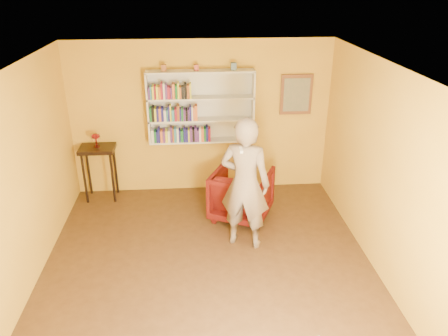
{
  "coord_description": "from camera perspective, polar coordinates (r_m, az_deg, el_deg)",
  "views": [
    {
      "loc": [
        -0.17,
        -4.8,
        3.7
      ],
      "look_at": [
        0.26,
        0.75,
        1.18
      ],
      "focal_mm": 35.0,
      "sensor_mm": 36.0,
      "label": 1
    }
  ],
  "objects": [
    {
      "name": "books_row_middle",
      "position": [
        7.44,
        -6.64,
        7.06
      ],
      "size": [
        0.79,
        0.19,
        0.27
      ],
      "color": "#176A2C",
      "rests_on": "bookshelf"
    },
    {
      "name": "room_shell",
      "position": [
        5.5,
        -2.14,
        -4.84
      ],
      "size": [
        5.3,
        5.8,
        2.88
      ],
      "color": "#3F2914",
      "rests_on": "ground"
    },
    {
      "name": "books_row_lower",
      "position": [
        7.56,
        -5.5,
        4.36
      ],
      "size": [
        1.01,
        0.19,
        0.27
      ],
      "color": "silver",
      "rests_on": "bookshelf"
    },
    {
      "name": "ornament_centre",
      "position": [
        7.29,
        -3.63,
        12.96
      ],
      "size": [
        0.07,
        0.07,
        0.1
      ],
      "primitive_type": "cube",
      "color": "#A64037",
      "rests_on": "bookshelf"
    },
    {
      "name": "console_table",
      "position": [
        7.79,
        -16.12,
        1.51
      ],
      "size": [
        0.59,
        0.45,
        0.97
      ],
      "color": "black",
      "rests_on": "ground"
    },
    {
      "name": "ornament_right",
      "position": [
        7.33,
        1.26,
        13.14
      ],
      "size": [
        0.09,
        0.09,
        0.12
      ],
      "primitive_type": "cube",
      "color": "slate",
      "rests_on": "bookshelf"
    },
    {
      "name": "bookshelf",
      "position": [
        7.51,
        -3.02,
        8.06
      ],
      "size": [
        1.8,
        0.29,
        1.23
      ],
      "color": "silver",
      "rests_on": "room_shell"
    },
    {
      "name": "person",
      "position": [
        6.12,
        2.75,
        -2.08
      ],
      "size": [
        0.83,
        0.69,
        1.95
      ],
      "primitive_type": "imported",
      "rotation": [
        0.0,
        0.0,
        2.78
      ],
      "color": "#746455",
      "rests_on": "ground"
    },
    {
      "name": "framed_painting",
      "position": [
        7.73,
        9.42,
        9.44
      ],
      "size": [
        0.55,
        0.05,
        0.7
      ],
      "color": "brown",
      "rests_on": "room_shell"
    },
    {
      "name": "ruby_lustre",
      "position": [
        7.67,
        -16.41,
        3.85
      ],
      "size": [
        0.15,
        0.15,
        0.24
      ],
      "color": "maroon",
      "rests_on": "console_table"
    },
    {
      "name": "books_row_upper",
      "position": [
        7.34,
        -7.06,
        9.89
      ],
      "size": [
        0.7,
        0.19,
        0.27
      ],
      "color": "#542A7E",
      "rests_on": "bookshelf"
    },
    {
      "name": "armchair",
      "position": [
        7.07,
        2.31,
        -3.39
      ],
      "size": [
        1.17,
        1.18,
        0.82
      ],
      "primitive_type": "imported",
      "rotation": [
        0.0,
        0.0,
        2.72
      ],
      "color": "#3F0405",
      "rests_on": "ground"
    },
    {
      "name": "game_remote",
      "position": [
        5.57,
        2.22,
        2.37
      ],
      "size": [
        0.04,
        0.15,
        0.04
      ],
      "primitive_type": "cube",
      "color": "silver",
      "rests_on": "person"
    },
    {
      "name": "ornament_left",
      "position": [
        7.3,
        -7.86,
        12.83
      ],
      "size": [
        0.08,
        0.08,
        0.11
      ],
      "primitive_type": "cube",
      "color": "#9A552C",
      "rests_on": "bookshelf"
    }
  ]
}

